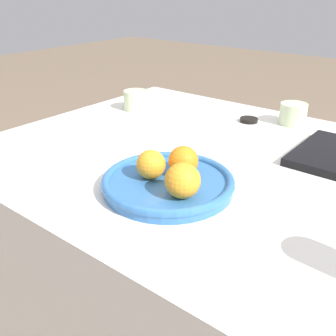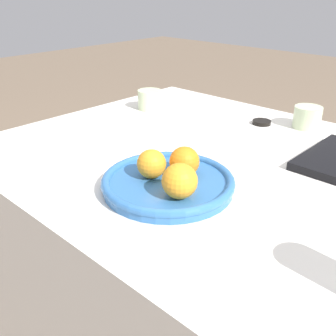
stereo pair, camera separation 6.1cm
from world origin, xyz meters
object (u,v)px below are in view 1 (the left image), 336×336
at_px(fruit_platter, 168,183).
at_px(orange_0, 183,180).
at_px(cup_1, 136,100).
at_px(soy_dish, 249,120).
at_px(orange_1, 151,164).
at_px(orange_2, 182,161).
at_px(cup_0, 293,114).

relative_size(fruit_platter, orange_0, 4.04).
height_order(cup_1, soy_dish, cup_1).
bearing_deg(cup_1, soy_dish, 18.78).
height_order(orange_1, orange_2, orange_2).
xyz_separation_m(fruit_platter, orange_2, (0.00, 0.04, 0.04)).
bearing_deg(soy_dish, orange_1, -85.53).
distance_m(fruit_platter, orange_2, 0.06).
distance_m(orange_1, cup_1, 0.57).
bearing_deg(orange_2, soy_dish, 99.94).
relative_size(orange_1, orange_2, 0.96).
height_order(orange_1, soy_dish, orange_1).
bearing_deg(cup_1, orange_0, -39.42).
bearing_deg(orange_1, orange_2, 53.18).
bearing_deg(cup_1, fruit_platter, -40.70).
distance_m(orange_2, cup_0, 0.53).
height_order(orange_0, cup_0, orange_0).
relative_size(cup_0, cup_1, 1.01).
bearing_deg(fruit_platter, orange_2, 83.65).
bearing_deg(cup_0, orange_2, -93.64).
bearing_deg(fruit_platter, orange_0, -29.25).
relative_size(orange_0, soy_dish, 1.24).
distance_m(fruit_platter, soy_dish, 0.51).
xyz_separation_m(cup_0, soy_dish, (-0.12, -0.06, -0.03)).
height_order(orange_1, cup_1, orange_1).
distance_m(orange_0, orange_1, 0.10).
distance_m(orange_0, cup_1, 0.66).
bearing_deg(orange_2, cup_0, 86.36).
relative_size(fruit_platter, orange_2, 4.35).
relative_size(fruit_platter, cup_0, 3.46).
bearing_deg(cup_0, fruit_platter, -93.84).
height_order(orange_0, orange_2, orange_0).
distance_m(cup_0, soy_dish, 0.13).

